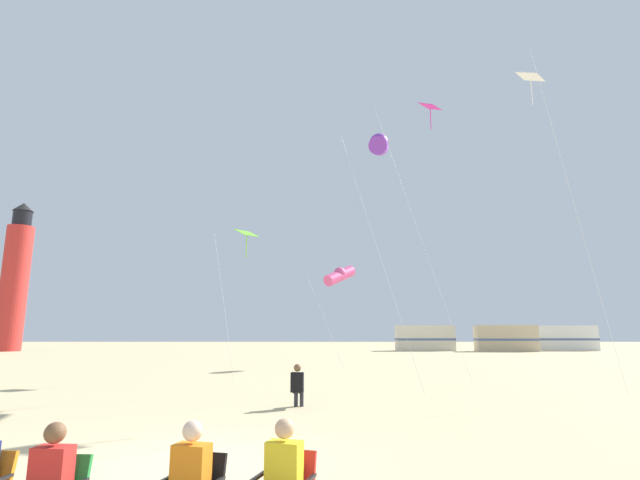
% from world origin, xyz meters
% --- Properties ---
extents(ground, '(200.00, 200.00, 0.00)m').
position_xyz_m(ground, '(0.00, 0.00, 0.00)').
color(ground, '#CCB584').
extents(spectator_red_chair, '(0.43, 0.56, 1.16)m').
position_xyz_m(spectator_red_chair, '(1.68, -2.96, 0.61)').
color(spectator_red_chair, yellow).
rests_on(spectator_red_chair, ground).
extents(kite_flyer_standing, '(0.36, 0.53, 1.16)m').
position_xyz_m(kite_flyer_standing, '(1.39, 5.64, 0.61)').
color(kite_flyer_standing, black).
rests_on(kite_flyer_standing, ground).
extents(kite_tube_rainbow, '(3.11, 3.19, 6.20)m').
position_xyz_m(kite_tube_rainbow, '(3.12, 21.51, 5.49)').
color(kite_tube_rainbow, silver).
rests_on(kite_tube_rainbow, ground).
extents(kite_tube_violet, '(2.71, 2.87, 10.10)m').
position_xyz_m(kite_tube_violet, '(4.34, 10.23, 9.39)').
color(kite_tube_violet, silver).
rests_on(kite_tube_violet, ground).
extents(kite_diamond_white, '(2.75, 2.54, 12.32)m').
position_xyz_m(kite_diamond_white, '(10.48, 9.63, 11.51)').
color(kite_diamond_white, silver).
rests_on(kite_diamond_white, ground).
extents(kite_diamond_lime, '(2.18, 2.18, 6.86)m').
position_xyz_m(kite_diamond_lime, '(-1.59, 14.31, 6.42)').
color(kite_diamond_lime, silver).
rests_on(kite_diamond_lime, ground).
extents(kite_diamond_magenta, '(3.53, 3.53, 13.27)m').
position_xyz_m(kite_diamond_magenta, '(7.31, 14.06, 12.36)').
color(kite_diamond_magenta, silver).
rests_on(kite_diamond_magenta, ground).
extents(lighthouse_distant, '(2.80, 2.80, 16.80)m').
position_xyz_m(lighthouse_distant, '(-32.68, 45.64, 7.84)').
color(lighthouse_distant, red).
rests_on(lighthouse_distant, ground).
extents(rv_van_cream, '(6.53, 2.61, 2.80)m').
position_xyz_m(rv_van_cream, '(13.61, 47.54, 1.39)').
color(rv_van_cream, beige).
rests_on(rv_van_cream, ground).
extents(rv_van_tan, '(6.60, 2.82, 2.80)m').
position_xyz_m(rv_van_tan, '(22.08, 45.71, 1.39)').
color(rv_van_tan, '#C6B28C').
rests_on(rv_van_tan, ground).
extents(rv_van_white, '(6.54, 2.63, 2.80)m').
position_xyz_m(rv_van_white, '(29.81, 48.11, 1.39)').
color(rv_van_white, white).
rests_on(rv_van_white, ground).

